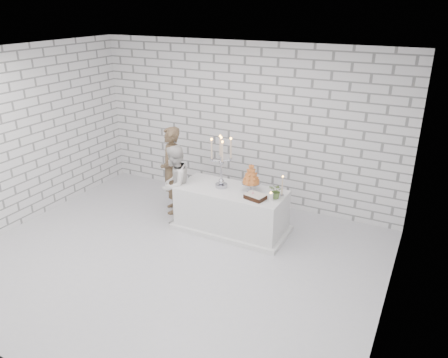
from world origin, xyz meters
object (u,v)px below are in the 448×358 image
cake_table (231,210)px  croquembouche (251,178)px  bride (175,184)px  candelabra (221,162)px  groom (171,170)px

cake_table → croquembouche: bearing=15.0°
bride → candelabra: 0.97m
bride → groom: bearing=-141.2°
bride → cake_table: bearing=95.4°
bride → croquembouche: bearing=97.1°
candelabra → croquembouche: bearing=8.0°
cake_table → croquembouche: size_ratio=3.76×
groom → bride: size_ratio=1.15×
groom → bride: groom is taller
groom → bride: 0.42m
cake_table → bride: bearing=-172.1°
cake_table → groom: bearing=172.8°
cake_table → bride: bride is taller
croquembouche → bride: bearing=-170.4°
cake_table → bride: 1.08m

